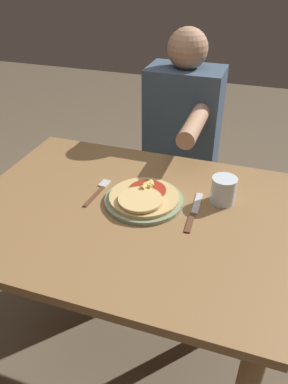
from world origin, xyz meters
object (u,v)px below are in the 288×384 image
dining_table (126,239)px  knife (194,212)px  pizza (144,197)px  fork (99,191)px  drinking_glass (223,190)px  person_diner (182,143)px  plate (144,200)px

dining_table → knife: knife is taller
pizza → knife: pizza is taller
fork → pizza: bearing=-4.8°
drinking_glass → dining_table: bearing=-154.6°
dining_table → person_diner: (0.03, 0.67, 0.06)m
plate → knife: size_ratio=1.19×
plate → dining_table: bearing=-130.9°
pizza → person_diner: (-0.02, 0.63, -0.10)m
plate → fork: size_ratio=1.49×
plate → fork: plate is taller
knife → person_diner: size_ratio=0.18×
dining_table → person_diner: size_ratio=0.84×
pizza → person_diner: 0.63m
plate → knife: (0.17, -0.01, -0.00)m
plate → pizza: (-0.00, -0.00, 0.02)m
dining_table → pizza: size_ratio=4.43×
drinking_glass → fork: bearing=-169.7°
knife → person_diner: bearing=106.6°
fork → drinking_glass: 0.43m
plate → pizza: bearing=-91.0°
dining_table → knife: 0.26m
pizza → drinking_glass: size_ratio=2.56×
pizza → drinking_glass: (0.25, 0.09, 0.02)m
knife → drinking_glass: (0.08, 0.09, 0.04)m
plate → fork: 0.17m
knife → person_diner: (-0.19, 0.63, -0.07)m
knife → fork: bearing=177.1°
dining_table → pizza: pizza is taller
fork → person_diner: person_diner is taller
fork → person_diner: (0.15, 0.61, -0.07)m
person_diner → pizza: bearing=-88.5°
plate → drinking_glass: (0.25, 0.09, 0.04)m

